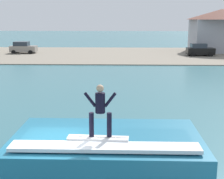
# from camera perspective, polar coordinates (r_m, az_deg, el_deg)

# --- Properties ---
(wave_crest) EXTENTS (6.59, 4.01, 1.56)m
(wave_crest) POSITION_cam_1_polar(r_m,az_deg,el_deg) (11.78, -0.93, -11.09)
(wave_crest) COLOR #216D8E
(wave_crest) RESTS_ON ground_plane
(surfboard) EXTENTS (2.02, 0.51, 0.06)m
(surfboard) POSITION_cam_1_polar(r_m,az_deg,el_deg) (10.80, -2.45, -8.42)
(surfboard) COLOR white
(surfboard) RESTS_ON wave_crest
(surfer) EXTENTS (1.06, 0.32, 1.73)m
(surfer) POSITION_cam_1_polar(r_m,az_deg,el_deg) (10.56, -2.06, -3.23)
(surfer) COLOR black
(surfer) RESTS_ON surfboard
(shoreline_bank) EXTENTS (120.00, 22.30, 0.11)m
(shoreline_bank) POSITION_cam_1_polar(r_m,az_deg,el_deg) (49.43, -0.75, 6.12)
(shoreline_bank) COLOR gray
(shoreline_bank) RESTS_ON ground_plane
(car_near_shore) EXTENTS (3.95, 2.16, 1.86)m
(car_near_shore) POSITION_cam_1_polar(r_m,az_deg,el_deg) (52.56, -15.20, 7.05)
(car_near_shore) COLOR gray
(car_near_shore) RESTS_ON ground_plane
(car_far_shore) EXTENTS (3.83, 2.26, 1.86)m
(car_far_shore) POSITION_cam_1_polar(r_m,az_deg,el_deg) (48.82, 15.03, 6.68)
(car_far_shore) COLOR black
(car_far_shore) RESTS_ON ground_plane
(house_gabled_white) EXTENTS (11.08, 11.08, 6.79)m
(house_gabled_white) POSITION_cam_1_polar(r_m,az_deg,el_deg) (55.59, 18.44, 10.16)
(house_gabled_white) COLOR #9EA3AD
(house_gabled_white) RESTS_ON ground_plane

